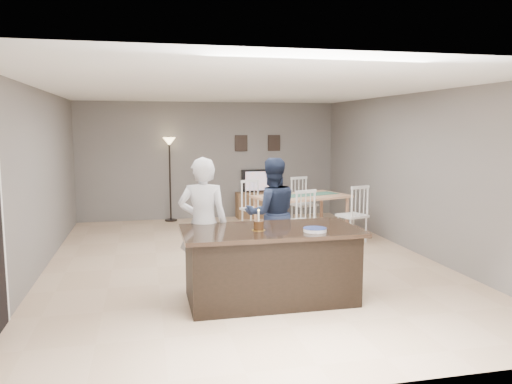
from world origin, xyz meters
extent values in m
plane|color=tan|center=(0.00, 0.00, 0.00)|extent=(8.00, 8.00, 0.00)
plane|color=slate|center=(0.00, 4.00, 1.35)|extent=(6.00, 0.00, 6.00)
plane|color=slate|center=(0.00, -4.00, 1.35)|extent=(6.00, 0.00, 6.00)
plane|color=slate|center=(-3.00, 0.00, 1.35)|extent=(0.00, 8.00, 8.00)
plane|color=slate|center=(3.00, 0.00, 1.35)|extent=(0.00, 8.00, 8.00)
plane|color=white|center=(0.00, 0.00, 2.70)|extent=(8.00, 8.00, 0.00)
cube|color=black|center=(0.00, -1.80, 0.42)|extent=(2.00, 1.00, 0.85)
cube|color=black|center=(0.00, -1.80, 0.88)|extent=(2.15, 1.10, 0.05)
cube|color=brown|center=(1.20, 3.77, 0.30)|extent=(1.20, 0.40, 0.60)
imported|color=black|center=(1.20, 3.84, 0.86)|extent=(0.91, 0.12, 0.53)
plane|color=#D95A18|center=(1.20, 3.76, 0.87)|extent=(0.78, 0.00, 0.78)
cube|color=black|center=(0.75, 3.98, 1.75)|extent=(0.30, 0.02, 0.38)
cube|color=black|center=(1.55, 3.98, 1.75)|extent=(0.30, 0.02, 0.38)
imported|color=silver|center=(-0.76, -1.25, 0.88)|extent=(0.71, 0.55, 1.75)
imported|color=#161E32|center=(0.36, -0.45, 0.84)|extent=(0.82, 0.64, 1.68)
cylinder|color=gold|center=(-0.16, -1.85, 0.90)|extent=(0.16, 0.16, 0.00)
cylinder|color=#39210F|center=(-0.16, -1.85, 0.96)|extent=(0.12, 0.12, 0.11)
cylinder|color=white|center=(-0.16, -1.85, 1.07)|extent=(0.02, 0.02, 0.12)
sphere|color=#FFBF4C|center=(-0.16, -1.85, 1.14)|extent=(0.02, 0.02, 0.02)
cylinder|color=white|center=(0.47, -2.08, 0.91)|extent=(0.27, 0.27, 0.01)
cylinder|color=white|center=(0.47, -2.08, 0.92)|extent=(0.27, 0.27, 0.01)
cylinder|color=white|center=(0.47, -2.08, 0.93)|extent=(0.27, 0.27, 0.01)
cylinder|color=navy|center=(0.47, -2.08, 0.94)|extent=(0.28, 0.28, 0.00)
cube|color=tan|center=(1.46, 1.49, 0.80)|extent=(1.97, 1.47, 0.04)
cylinder|color=tan|center=(0.83, 0.87, 0.39)|extent=(0.07, 0.07, 0.78)
cylinder|color=tan|center=(2.09, 2.11, 0.39)|extent=(0.07, 0.07, 0.78)
cube|color=#43795F|center=(1.46, 1.49, 0.83)|extent=(1.58, 0.83, 0.01)
cube|color=silver|center=(1.11, 0.58, 0.49)|extent=(0.57, 0.56, 0.04)
cylinder|color=silver|center=(0.99, 0.35, 0.24)|extent=(0.04, 0.04, 0.47)
cylinder|color=silver|center=(1.24, 0.80, 0.24)|extent=(0.04, 0.04, 0.47)
cube|color=silver|center=(1.17, 0.39, 1.04)|extent=(0.41, 0.16, 0.05)
cube|color=silver|center=(2.26, 0.94, 0.49)|extent=(0.57, 0.56, 0.04)
cylinder|color=silver|center=(2.14, 0.71, 0.24)|extent=(0.04, 0.04, 0.47)
cylinder|color=silver|center=(2.39, 1.16, 0.24)|extent=(0.04, 0.04, 0.47)
cube|color=silver|center=(2.32, 0.75, 1.04)|extent=(0.41, 0.16, 0.05)
cube|color=silver|center=(0.65, 2.04, 0.49)|extent=(0.57, 0.56, 0.04)
cylinder|color=silver|center=(0.78, 2.27, 0.24)|extent=(0.04, 0.04, 0.47)
cylinder|color=silver|center=(0.53, 1.82, 0.24)|extent=(0.04, 0.04, 0.47)
cube|color=silver|center=(0.59, 2.23, 1.04)|extent=(0.41, 0.16, 0.05)
cube|color=silver|center=(1.80, 2.40, 0.49)|extent=(0.57, 0.56, 0.04)
cylinder|color=silver|center=(1.93, 2.63, 0.24)|extent=(0.04, 0.04, 0.47)
cylinder|color=silver|center=(1.68, 2.18, 0.24)|extent=(0.04, 0.04, 0.47)
cube|color=silver|center=(1.74, 2.59, 1.04)|extent=(0.41, 0.16, 0.05)
cylinder|color=black|center=(-0.93, 3.79, 0.02)|extent=(0.28, 0.28, 0.03)
cylinder|color=black|center=(-0.93, 3.79, 0.89)|extent=(0.04, 0.04, 1.74)
cone|color=#F4CE86|center=(-0.93, 3.79, 1.80)|extent=(0.28, 0.28, 0.18)
camera|label=1|loc=(-1.47, -7.58, 2.13)|focal=35.00mm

